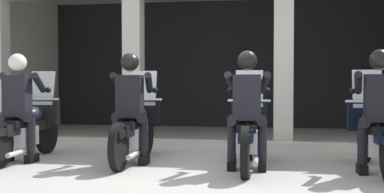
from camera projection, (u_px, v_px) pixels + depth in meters
The scene contains 11 objects.
ground_plane at pixel (212, 140), 9.34m from camera, with size 80.00×80.00×0.00m, color #999993.
station_building at pixel (218, 40), 10.78m from camera, with size 9.72×3.98×3.45m.
kerb_strip at pixel (203, 144), 8.38m from camera, with size 9.22×0.24×0.12m, color #B7B5AD.
motorcycle_far_left at pixel (29, 126), 7.06m from camera, with size 0.62×2.04×1.35m.
police_officer_far_left at pixel (19, 98), 6.76m from camera, with size 0.63×0.61×1.58m.
motorcycle_center_left at pixel (136, 127), 6.89m from camera, with size 0.62×2.04×1.35m.
police_officer_center_left at pixel (130, 98), 6.60m from camera, with size 0.63×0.61×1.58m.
motorcycle_center_right at pixel (248, 131), 6.43m from camera, with size 0.62×2.04×1.35m.
police_officer_center_right at pixel (247, 100), 6.13m from camera, with size 0.63×0.61×1.58m.
motorcycle_far_right at pixel (374, 133), 6.16m from camera, with size 0.62×2.04×1.35m.
police_officer_far_right at pixel (379, 101), 5.86m from camera, with size 0.63×0.61×1.58m.
Camera 1 is at (1.09, -6.25, 1.17)m, focal length 43.49 mm.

